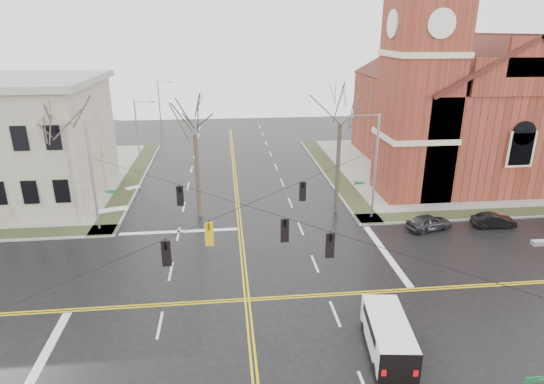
{
  "coord_description": "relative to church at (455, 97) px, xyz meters",
  "views": [
    {
      "loc": [
        -1.04,
        -23.89,
        15.59
      ],
      "look_at": [
        2.17,
        6.0,
        4.77
      ],
      "focal_mm": 30.0,
      "sensor_mm": 36.0,
      "label": 1
    }
  ],
  "objects": [
    {
      "name": "sidewalks",
      "position": [
        -24.76,
        -24.78,
        -8.36
      ],
      "size": [
        80.0,
        80.0,
        0.17
      ],
      "color": "gray",
      "rests_on": "ground"
    },
    {
      "name": "parked_car_b",
      "position": [
        -3.73,
        -16.13,
        -7.85
      ],
      "size": [
        3.58,
        1.42,
        1.16
      ],
      "primitive_type": "imported",
      "rotation": [
        0.0,
        0.0,
        1.52
      ],
      "color": "black",
      "rests_on": "ground"
    },
    {
      "name": "road_markings",
      "position": [
        -24.76,
        -24.78,
        -8.43
      ],
      "size": [
        100.0,
        100.0,
        0.01
      ],
      "color": "gold",
      "rests_on": "ground"
    },
    {
      "name": "traffic_signals",
      "position": [
        -24.76,
        -25.45,
        -2.98
      ],
      "size": [
        8.21,
        8.26,
        1.3
      ],
      "color": "black",
      "rests_on": "ground"
    },
    {
      "name": "streetlight_north_b",
      "position": [
        -35.42,
        23.22,
        -3.97
      ],
      "size": [
        2.3,
        0.2,
        8.0
      ],
      "color": "gray",
      "rests_on": "ground"
    },
    {
      "name": "signal_pole_ne",
      "position": [
        -13.44,
        -13.28,
        -3.48
      ],
      "size": [
        2.75,
        0.22,
        9.0
      ],
      "color": "gray",
      "rests_on": "ground"
    },
    {
      "name": "tree_nw_far",
      "position": [
        -39.01,
        -11.18,
        -0.57
      ],
      "size": [
        4.0,
        4.0,
        10.86
      ],
      "color": "#332A20",
      "rests_on": "ground"
    },
    {
      "name": "span_wires",
      "position": [
        -24.76,
        -24.78,
        -2.23
      ],
      "size": [
        23.02,
        23.02,
        0.03
      ],
      "color": "black",
      "rests_on": "ground"
    },
    {
      "name": "streetlight_north_a",
      "position": [
        -35.42,
        3.22,
        -3.97
      ],
      "size": [
        2.3,
        0.2,
        8.0
      ],
      "color": "gray",
      "rests_on": "ground"
    },
    {
      "name": "signal_pole_nw",
      "position": [
        -36.09,
        -13.28,
        -3.48
      ],
      "size": [
        2.75,
        0.22,
        9.0
      ],
      "color": "gray",
      "rests_on": "ground"
    },
    {
      "name": "tree_nw_near",
      "position": [
        -28.2,
        -11.2,
        -0.58
      ],
      "size": [
        4.0,
        4.0,
        10.84
      ],
      "color": "#332A20",
      "rests_on": "ground"
    },
    {
      "name": "ground",
      "position": [
        -24.76,
        -24.78,
        -8.43
      ],
      "size": [
        120.0,
        120.0,
        0.0
      ],
      "primitive_type": "plane",
      "color": "black",
      "rests_on": "ground"
    },
    {
      "name": "cargo_van",
      "position": [
        -17.94,
        -30.17,
        -7.32
      ],
      "size": [
        2.54,
        5.17,
        1.89
      ],
      "rotation": [
        0.0,
        0.0,
        -0.13
      ],
      "color": "white",
      "rests_on": "ground"
    },
    {
      "name": "parked_car_a",
      "position": [
        -9.35,
        -16.07,
        -7.78
      ],
      "size": [
        4.08,
        2.42,
        1.3
      ],
      "primitive_type": "imported",
      "rotation": [
        0.0,
        0.0,
        1.82
      ],
      "color": "#232225",
      "rests_on": "ground"
    },
    {
      "name": "tree_ne",
      "position": [
        -15.99,
        -11.37,
        0.07
      ],
      "size": [
        4.0,
        4.0,
        11.75
      ],
      "color": "#332A20",
      "rests_on": "ground"
    },
    {
      "name": "church",
      "position": [
        0.0,
        0.0,
        0.0
      ],
      "size": [
        24.28,
        27.48,
        27.5
      ],
      "color": "maroon",
      "rests_on": "ground"
    }
  ]
}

